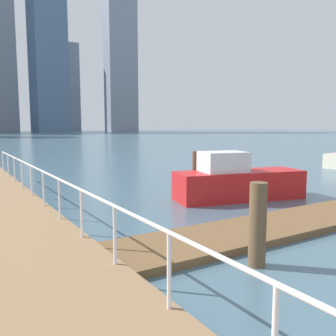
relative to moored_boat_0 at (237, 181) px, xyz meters
The scene contains 9 objects.
ground_plane 10.30m from the moored_boat_0, 111.77° to the left, with size 300.00×300.00×0.00m, color #476675.
floating_dock 3.66m from the moored_boat_0, 83.13° to the right, with size 15.49×2.00×0.18m, color brown.
boardwalk_railing 7.50m from the moored_boat_0, 158.65° to the right, with size 0.06×25.46×1.08m.
dock_piling_0 1.68m from the moored_boat_0, 125.67° to the left, with size 0.27×0.27×1.80m, color brown.
dock_piling_1 6.65m from the moored_boat_0, 128.71° to the right, with size 0.35×0.35×1.72m, color brown.
moored_boat_0 is the anchor object (origin of this frame).
skyline_tower_4 130.47m from the moored_boat_0, 79.45° to the left, with size 11.23×11.70×59.55m, color slate.
skyline_tower_5 143.75m from the moored_boat_0, 76.02° to the left, with size 6.03×9.36×34.83m, color gray.
skyline_tower_6 135.55m from the moored_boat_0, 67.67° to the left, with size 11.52×6.55×72.96m, color gray.
Camera 1 is at (-5.56, 0.20, 2.86)m, focal length 38.64 mm.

